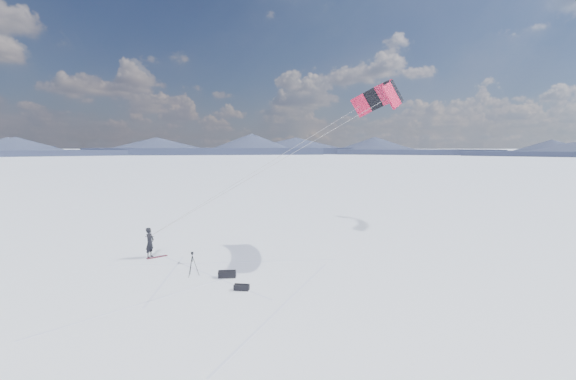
{
  "coord_description": "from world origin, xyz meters",
  "views": [
    {
      "loc": [
        6.07,
        -21.66,
        7.09
      ],
      "look_at": [
        5.75,
        5.19,
        4.22
      ],
      "focal_mm": 26.0,
      "sensor_mm": 36.0,
      "label": 1
    }
  ],
  "objects_px": {
    "gear_bag_a": "(227,274)",
    "gear_bag_b": "(242,287)",
    "snowkiter": "(150,257)",
    "snowboard": "(157,257)",
    "tripod": "(192,260)"
  },
  "relations": [
    {
      "from": "gear_bag_a",
      "to": "gear_bag_b",
      "type": "xyz_separation_m",
      "value": [
        1.03,
        -1.97,
        -0.04
      ]
    },
    {
      "from": "snowboard",
      "to": "tripod",
      "type": "relative_size",
      "value": 0.99
    },
    {
      "from": "snowkiter",
      "to": "gear_bag_a",
      "type": "relative_size",
      "value": 1.96
    },
    {
      "from": "snowkiter",
      "to": "gear_bag_b",
      "type": "relative_size",
      "value": 2.46
    },
    {
      "from": "snowboard",
      "to": "tripod",
      "type": "height_order",
      "value": "tripod"
    },
    {
      "from": "tripod",
      "to": "gear_bag_a",
      "type": "bearing_deg",
      "value": -14.74
    },
    {
      "from": "snowboard",
      "to": "gear_bag_a",
      "type": "height_order",
      "value": "gear_bag_a"
    },
    {
      "from": "gear_bag_a",
      "to": "snowboard",
      "type": "bearing_deg",
      "value": 136.59
    },
    {
      "from": "gear_bag_b",
      "to": "gear_bag_a",
      "type": "bearing_deg",
      "value": 125.06
    },
    {
      "from": "gear_bag_a",
      "to": "gear_bag_b",
      "type": "bearing_deg",
      "value": -67.66
    },
    {
      "from": "snowkiter",
      "to": "tripod",
      "type": "height_order",
      "value": "tripod"
    },
    {
      "from": "gear_bag_a",
      "to": "gear_bag_b",
      "type": "height_order",
      "value": "gear_bag_a"
    },
    {
      "from": "snowboard",
      "to": "gear_bag_b",
      "type": "bearing_deg",
      "value": -83.76
    },
    {
      "from": "snowboard",
      "to": "gear_bag_b",
      "type": "relative_size",
      "value": 1.7
    },
    {
      "from": "snowkiter",
      "to": "tripod",
      "type": "relative_size",
      "value": 1.44
    }
  ]
}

